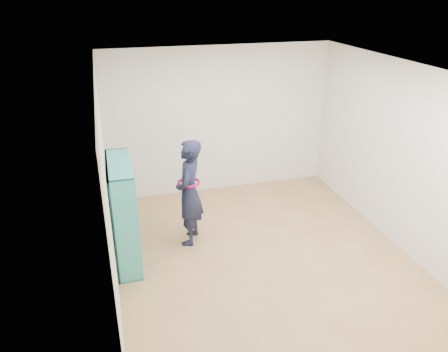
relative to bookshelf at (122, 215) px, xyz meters
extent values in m
plane|color=#9A6C46|center=(1.86, -0.36, -0.71)|extent=(4.50, 4.50, 0.00)
plane|color=white|center=(1.86, -0.36, 1.89)|extent=(4.50, 4.50, 0.00)
cube|color=silver|center=(-0.14, -0.36, 0.59)|extent=(0.02, 4.50, 2.60)
cube|color=silver|center=(3.86, -0.36, 0.59)|extent=(0.02, 4.50, 2.60)
cube|color=silver|center=(1.86, 1.89, 0.59)|extent=(4.00, 0.02, 2.60)
cube|color=silver|center=(1.86, -2.61, 0.59)|extent=(4.00, 0.02, 2.60)
cube|color=teal|center=(0.02, -0.53, 0.02)|extent=(0.32, 0.02, 1.45)
cube|color=teal|center=(0.02, 0.53, 0.02)|extent=(0.32, 0.02, 1.45)
cube|color=teal|center=(0.02, 0.00, -0.70)|extent=(0.32, 1.09, 0.02)
cube|color=teal|center=(0.02, 0.00, 0.73)|extent=(0.32, 1.09, 0.02)
cube|color=teal|center=(-0.12, 0.00, 0.02)|extent=(0.02, 1.09, 1.45)
cube|color=teal|center=(0.02, -0.17, 0.02)|extent=(0.29, 0.02, 1.40)
cube|color=teal|center=(0.02, 0.17, 0.02)|extent=(0.29, 0.02, 1.40)
cube|color=teal|center=(0.02, 0.00, -0.33)|extent=(0.29, 1.04, 0.02)
cube|color=teal|center=(0.02, 0.00, 0.02)|extent=(0.29, 1.04, 0.02)
cube|color=teal|center=(0.02, 0.00, 0.37)|extent=(0.29, 1.04, 0.02)
cube|color=beige|center=(0.04, -0.35, -0.65)|extent=(0.20, 0.13, 0.05)
cube|color=black|center=(0.05, -0.40, -0.22)|extent=(0.16, 0.14, 0.20)
cube|color=maroon|center=(0.05, -0.40, 0.12)|extent=(0.16, 0.14, 0.18)
cube|color=silver|center=(0.04, -0.35, 0.42)|extent=(0.20, 0.13, 0.08)
cube|color=navy|center=(0.05, -0.05, -0.58)|extent=(0.16, 0.14, 0.19)
cube|color=brown|center=(0.05, -0.05, -0.19)|extent=(0.16, 0.14, 0.26)
cube|color=#BFB28C|center=(0.04, -0.01, 0.07)|extent=(0.20, 0.13, 0.08)
cube|color=#26594C|center=(0.05, -0.05, 0.47)|extent=(0.16, 0.14, 0.19)
cube|color=beige|center=(0.05, 0.29, -0.56)|extent=(0.16, 0.14, 0.24)
cube|color=black|center=(0.04, 0.34, -0.28)|extent=(0.20, 0.13, 0.08)
cube|color=maroon|center=(0.05, 0.29, 0.16)|extent=(0.16, 0.14, 0.27)
cube|color=silver|center=(0.05, 0.29, 0.50)|extent=(0.16, 0.14, 0.24)
imported|color=black|center=(0.96, 0.24, 0.08)|extent=(0.57, 0.68, 1.58)
torus|color=#A50C4C|center=(0.96, 0.24, 0.25)|extent=(0.43, 0.43, 0.04)
cube|color=silver|center=(0.88, 0.38, 0.19)|extent=(0.04, 0.10, 0.12)
cube|color=black|center=(0.88, 0.38, 0.19)|extent=(0.04, 0.09, 0.12)
camera|label=1|loc=(-0.06, -5.27, 2.84)|focal=35.00mm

